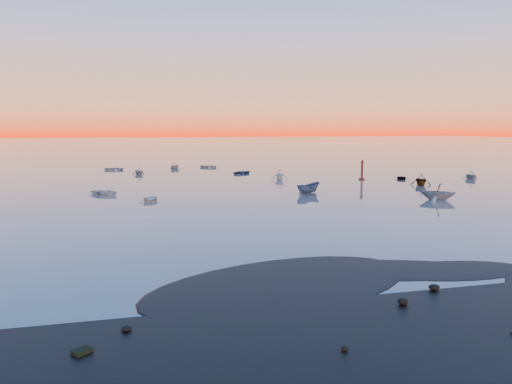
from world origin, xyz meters
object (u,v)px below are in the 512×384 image
object	(u,v)px
boat_near_right	(471,179)
boat_near_center	(308,193)
channel_marker	(362,171)
boat_near_left	(105,195)

from	to	relation	value
boat_near_right	boat_near_center	bearing A→B (deg)	20.77
channel_marker	boat_near_right	bearing A→B (deg)	-11.23
boat_near_center	channel_marker	xyz separation A→B (m)	(14.79, 13.98, 1.40)
boat_near_center	channel_marker	distance (m)	20.40
boat_near_center	boat_near_right	bearing A→B (deg)	-99.64
boat_near_left	boat_near_center	bearing A→B (deg)	-57.20
boat_near_center	boat_near_left	bearing A→B (deg)	51.57
boat_near_center	channel_marker	size ratio (longest dim) A/B	1.14
boat_near_left	boat_near_right	world-z (taller)	boat_near_right
boat_near_left	boat_near_right	size ratio (longest dim) A/B	1.32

